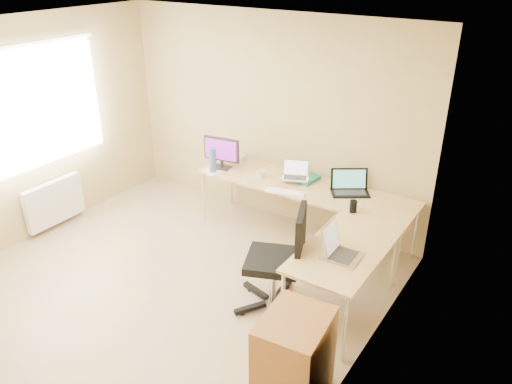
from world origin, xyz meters
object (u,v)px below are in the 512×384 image
Objects in this scene: laptop_black at (351,183)px; office_chair at (273,263)px; monitor at (222,153)px; cabinet at (294,361)px; water_bottle at (213,160)px; laptop_return at (343,245)px; laptop_center at (295,171)px; desk_return at (342,281)px; desk_main at (303,213)px; keyboard at (285,192)px; mug at (260,174)px; desk_fan at (233,152)px.

laptop_black is 1.44m from office_chair.
cabinet is (2.21, -2.04, -0.57)m from monitor.
laptop_return is at bearing -22.10° from water_bottle.
monitor reaches higher than water_bottle.
laptop_center is 2.55m from cabinet.
laptop_return is at bearing -74.97° from desk_return.
desk_main is 0.74m from laptop_black.
desk_main is 0.49m from keyboard.
laptop_center is 2.88× the size of mug.
mug is (0.57, 0.01, -0.15)m from monitor.
mug is at bearing 173.38° from laptop_center.
desk_main is at bearing 11.24° from mug.
mug is 0.14× the size of cabinet.
laptop_center is 1.63m from laptop_return.
water_bottle is (-1.05, 0.02, 0.15)m from keyboard.
laptop_center is 1.01m from desk_fan.
keyboard is 1.19× the size of laptop_return.
desk_return is 3.11× the size of laptop_black.
monitor is at bearing -178.96° from mug.
desk_return is at bearing -45.73° from desk_main.
desk_fan is (0.00, 0.44, -0.04)m from water_bottle.
water_bottle is at bearing -105.87° from monitor.
office_chair is (0.50, -1.30, -0.38)m from laptop_center.
keyboard is at bearing 178.68° from laptop_black.
desk_fan is 3.25m from cabinet.
laptop_return is at bearing -52.98° from keyboard.
desk_main is 3.25× the size of cabinet.
monitor is (-2.08, 0.88, 0.57)m from desk_return.
laptop_return is at bearing -34.24° from monitor.
laptop_center reaches higher than cabinet.
cabinet is at bearing -177.13° from laptop_return.
office_chair is at bearing -92.29° from laptop_center.
mug is 0.46× the size of desk_fan.
laptop_black is at bearing 18.86° from laptop_return.
laptop_center is at bearing 137.37° from desk_return.
cabinet is (1.18, -1.86, -0.38)m from keyboard.
desk_return is at bearing -31.39° from monitor.
laptop_center reaches higher than keyboard.
desk_main is at bearing 111.28° from cabinet.
keyboard is 1.11m from office_chair.
laptop_return is at bearing -48.45° from desk_main.
laptop_black is at bearing -14.38° from desk_fan.
laptop_return is (1.01, -1.14, 0.49)m from desk_main.
office_chair reaches higher than laptop_return.
monitor is 4.33× the size of mug.
office_chair is (0.37, -1.28, 0.13)m from desk_main.
keyboard is 4.10× the size of mug.
mug is 1.87m from laptop_return.
mug is at bearing 54.04° from laptop_return.
laptop_return reaches higher than cabinet.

